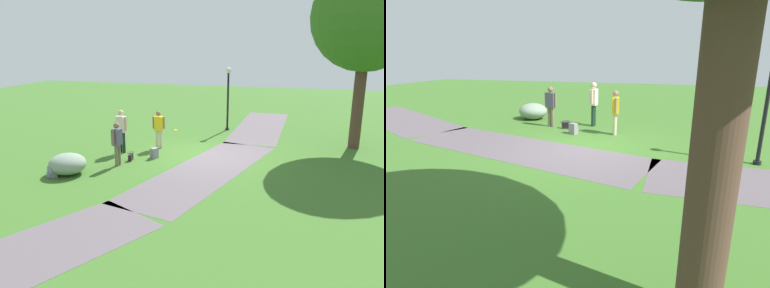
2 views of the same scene
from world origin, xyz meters
The scene contains 13 objects.
ground_plane centered at (0.00, 0.00, 0.00)m, with size 48.00×48.00×0.00m, color #3B6826.
footpath_segment_near centered at (-6.00, 1.66, 0.00)m, with size 8.06×2.55×0.01m.
footpath_segment_mid centered at (1.87, 0.55, 0.00)m, with size 8.33×4.27×0.01m.
large_shade_tree centered at (-2.80, 5.91, 5.32)m, with size 4.34×4.34×7.53m.
lamp_post centered at (-4.73, 0.09, 1.96)m, with size 0.28×0.28×3.14m.
lawn_boulder centered at (3.46, -3.92, 0.36)m, with size 1.65×1.64×0.72m.
woman_with_handbag centered at (2.13, -2.69, 0.92)m, with size 0.51×0.29×1.60m.
man_near_boulder centered at (0.51, -3.27, 1.02)m, with size 0.28×0.52×1.75m.
passerby_on_path centered at (-0.57, -2.07, 0.91)m, with size 0.31×0.51×1.59m.
handbag_on_grass centered at (1.43, -2.50, 0.14)m, with size 0.33×0.31×0.31m.
backpack_by_boulder centered at (3.92, -4.23, 0.19)m, with size 0.34×0.34×0.40m.
spare_backpack_on_lawn centered at (0.90, -1.74, 0.19)m, with size 0.34×0.34×0.40m.
frisbee_on_grass centered at (-3.91, -2.40, 0.01)m, with size 0.23×0.23×0.02m.
Camera 1 is at (14.65, 3.59, 4.47)m, focal length 36.84 mm.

